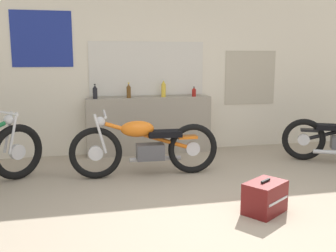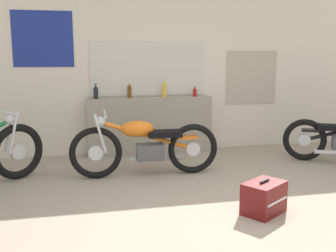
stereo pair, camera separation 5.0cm
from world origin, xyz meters
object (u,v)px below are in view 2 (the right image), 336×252
at_px(bottle_left_center, 129,91).
at_px(hard_case_darkred, 264,198).
at_px(bottle_center, 164,89).
at_px(bottle_leftmost, 96,92).
at_px(motorcycle_orange, 145,145).
at_px(bottle_right_center, 195,92).

height_order(bottle_left_center, hard_case_darkred, bottle_left_center).
height_order(bottle_left_center, bottle_center, bottle_center).
height_order(bottle_leftmost, motorcycle_orange, bottle_leftmost).
xyz_separation_m(bottle_center, motorcycle_orange, (-0.53, -1.24, -0.66)).
distance_m(bottle_leftmost, bottle_left_center, 0.54).
relative_size(motorcycle_orange, hard_case_darkred, 3.77).
distance_m(bottle_leftmost, motorcycle_orange, 1.49).
xyz_separation_m(bottle_left_center, motorcycle_orange, (0.06, -1.23, -0.64)).
bearing_deg(bottle_center, bottle_leftmost, -178.55).
distance_m(bottle_left_center, bottle_right_center, 1.11).
bearing_deg(bottle_left_center, motorcycle_orange, -87.30).
bearing_deg(bottle_right_center, hard_case_darkred, -91.04).
relative_size(bottle_leftmost, motorcycle_orange, 0.12).
bearing_deg(bottle_center, hard_case_darkred, -80.50).
bearing_deg(bottle_leftmost, bottle_right_center, -0.20).
height_order(bottle_center, motorcycle_orange, bottle_center).
relative_size(bottle_right_center, motorcycle_orange, 0.08).
relative_size(bottle_left_center, bottle_right_center, 1.50).
bearing_deg(bottle_center, motorcycle_orange, -113.07).
bearing_deg(bottle_left_center, bottle_leftmost, -178.32).
bearing_deg(motorcycle_orange, bottle_center, 66.93).
relative_size(bottle_left_center, bottle_center, 0.83).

